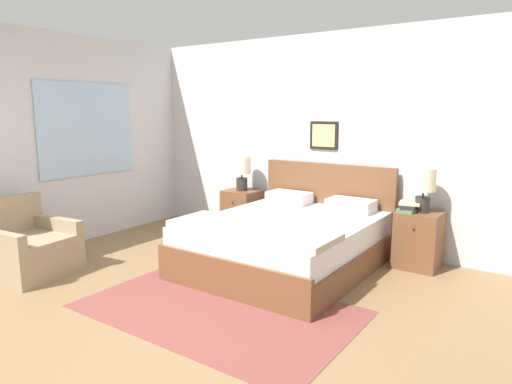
{
  "coord_description": "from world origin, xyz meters",
  "views": [
    {
      "loc": [
        2.7,
        -2.04,
        1.67
      ],
      "look_at": [
        0.11,
        1.71,
        0.86
      ],
      "focal_mm": 32.0,
      "sensor_mm": 36.0,
      "label": 1
    }
  ],
  "objects": [
    {
      "name": "table_lamp_near_window",
      "position": [
        -0.9,
        2.83,
        0.9
      ],
      "size": [
        0.24,
        0.24,
        0.47
      ],
      "color": "#2D2823",
      "rests_on": "nightstand_near_window"
    },
    {
      "name": "area_rug_main",
      "position": [
        0.36,
        0.78,
        0.0
      ],
      "size": [
        2.31,
        1.45,
        0.01
      ],
      "color": "brown",
      "rests_on": "ground_plane"
    },
    {
      "name": "ground_plane",
      "position": [
        0.0,
        0.0,
        0.0
      ],
      "size": [
        16.0,
        16.0,
        0.0
      ],
      "primitive_type": "plane",
      "color": "olive"
    },
    {
      "name": "nightstand_near_window",
      "position": [
        -0.89,
        2.84,
        0.31
      ],
      "size": [
        0.44,
        0.46,
        0.61
      ],
      "color": "brown",
      "rests_on": "ground_plane"
    },
    {
      "name": "book_hardcover_middle",
      "position": [
        1.35,
        2.8,
        0.67
      ],
      "size": [
        0.16,
        0.27,
        0.04
      ],
      "rotation": [
        0.0,
        0.0,
        0.06
      ],
      "color": "#232328",
      "rests_on": "book_thick_bottom"
    },
    {
      "name": "bed",
      "position": [
        0.28,
        2.04,
        0.29
      ],
      "size": [
        1.71,
        2.06,
        1.03
      ],
      "color": "brown",
      "rests_on": "ground_plane"
    },
    {
      "name": "armchair",
      "position": [
        -1.82,
        0.34,
        0.26
      ],
      "size": [
        0.86,
        0.83,
        0.78
      ],
      "rotation": [
        0.0,
        0.0,
        -1.46
      ],
      "color": "#998466",
      "rests_on": "ground_plane"
    },
    {
      "name": "wall_left",
      "position": [
        -2.45,
        1.56,
        1.3
      ],
      "size": [
        0.08,
        5.51,
        2.6
      ],
      "color": "silver",
      "rests_on": "ground_plane"
    },
    {
      "name": "book_novel_upper",
      "position": [
        1.35,
        2.8,
        0.7
      ],
      "size": [
        0.24,
        0.24,
        0.03
      ],
      "rotation": [
        0.0,
        0.0,
        0.17
      ],
      "color": "beige",
      "rests_on": "book_hardcover_middle"
    },
    {
      "name": "wall_back",
      "position": [
        0.0,
        3.14,
        1.3
      ],
      "size": [
        7.25,
        0.09,
        2.6
      ],
      "color": "silver",
      "rests_on": "ground_plane"
    },
    {
      "name": "nightstand_by_door",
      "position": [
        1.45,
        2.84,
        0.31
      ],
      "size": [
        0.44,
        0.46,
        0.61
      ],
      "color": "brown",
      "rests_on": "ground_plane"
    },
    {
      "name": "table_lamp_by_door",
      "position": [
        1.47,
        2.83,
        0.9
      ],
      "size": [
        0.24,
        0.24,
        0.47
      ],
      "color": "#2D2823",
      "rests_on": "nightstand_by_door"
    },
    {
      "name": "book_thick_bottom",
      "position": [
        1.35,
        2.8,
        0.63
      ],
      "size": [
        0.22,
        0.3,
        0.03
      ],
      "rotation": [
        0.0,
        0.0,
        -0.18
      ],
      "color": "#4C7551",
      "rests_on": "nightstand_by_door"
    }
  ]
}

